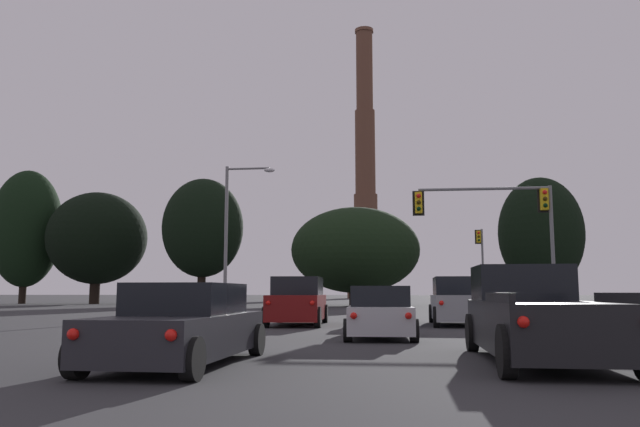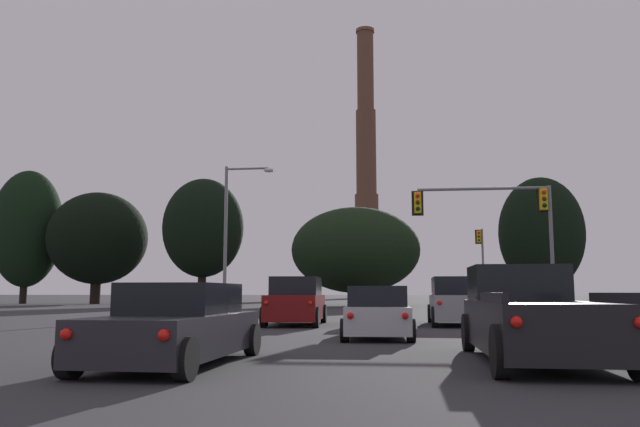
% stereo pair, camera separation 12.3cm
% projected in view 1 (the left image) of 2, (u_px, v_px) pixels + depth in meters
% --- Properties ---
extents(suv_left_lane_front, '(2.27, 4.97, 1.86)m').
position_uv_depth(suv_left_lane_front, '(298.00, 302.00, 24.38)').
color(suv_left_lane_front, maroon).
rests_on(suv_left_lane_front, ground_plane).
extents(sedan_left_lane_third, '(2.11, 4.75, 1.43)m').
position_uv_depth(sedan_left_lane_third, '(183.00, 326.00, 10.98)').
color(sedan_left_lane_third, '#232328').
rests_on(sedan_left_lane_third, ground_plane).
extents(suv_right_lane_front, '(2.19, 4.94, 1.86)m').
position_uv_depth(suv_right_lane_front, '(458.00, 302.00, 24.31)').
color(suv_right_lane_front, gray).
rests_on(suv_right_lane_front, ground_plane).
extents(pickup_truck_right_lane_third, '(2.24, 5.53, 1.82)m').
position_uv_depth(pickup_truck_right_lane_third, '(537.00, 317.00, 11.58)').
color(pickup_truck_right_lane_third, black).
rests_on(pickup_truck_right_lane_third, ground_plane).
extents(hatchback_center_lane_front, '(1.92, 4.11, 1.44)m').
position_uv_depth(hatchback_center_lane_front, '(382.00, 308.00, 24.27)').
color(hatchback_center_lane_front, navy).
rests_on(hatchback_center_lane_front, ground_plane).
extents(hatchback_center_lane_second, '(2.02, 4.15, 1.44)m').
position_uv_depth(hatchback_center_lane_second, '(380.00, 314.00, 17.40)').
color(hatchback_center_lane_second, silver).
rests_on(hatchback_center_lane_second, ground_plane).
extents(traffic_light_overhead_right, '(6.81, 0.50, 6.41)m').
position_uv_depth(traffic_light_overhead_right, '(504.00, 216.00, 30.32)').
color(traffic_light_overhead_right, slate).
rests_on(traffic_light_overhead_right, ground_plane).
extents(traffic_light_far_right, '(0.78, 0.50, 6.77)m').
position_uv_depth(traffic_light_far_right, '(481.00, 256.00, 54.29)').
color(traffic_light_far_right, slate).
rests_on(traffic_light_far_right, ground_plane).
extents(street_lamp, '(2.97, 0.36, 8.69)m').
position_uv_depth(street_lamp, '(234.00, 223.00, 36.55)').
color(street_lamp, slate).
rests_on(street_lamp, ground_plane).
extents(smokestack, '(8.22, 8.22, 59.95)m').
position_uv_depth(smokestack, '(366.00, 190.00, 135.63)').
color(smokestack, '#523427').
rests_on(smokestack, ground_plane).
extents(treeline_left_mid, '(12.29, 11.06, 9.37)m').
position_uv_depth(treeline_left_mid, '(355.00, 250.00, 59.53)').
color(treeline_left_mid, black).
rests_on(treeline_left_mid, ground_plane).
extents(treeline_center_right, '(8.13, 7.32, 12.67)m').
position_uv_depth(treeline_center_right, '(203.00, 228.00, 62.55)').
color(treeline_center_right, black).
rests_on(treeline_center_right, ground_plane).
extents(treeline_right_mid, '(7.83, 7.05, 15.00)m').
position_uv_depth(treeline_right_mid, '(26.00, 228.00, 69.99)').
color(treeline_right_mid, black).
rests_on(treeline_right_mid, ground_plane).
extents(treeline_center_left, '(10.87, 9.78, 12.23)m').
position_uv_depth(treeline_center_left, '(97.00, 238.00, 68.40)').
color(treeline_center_left, black).
rests_on(treeline_center_left, ground_plane).
extents(treeline_far_right, '(7.88, 7.09, 12.16)m').
position_uv_depth(treeline_far_right, '(541.00, 234.00, 58.89)').
color(treeline_far_right, black).
rests_on(treeline_far_right, ground_plane).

